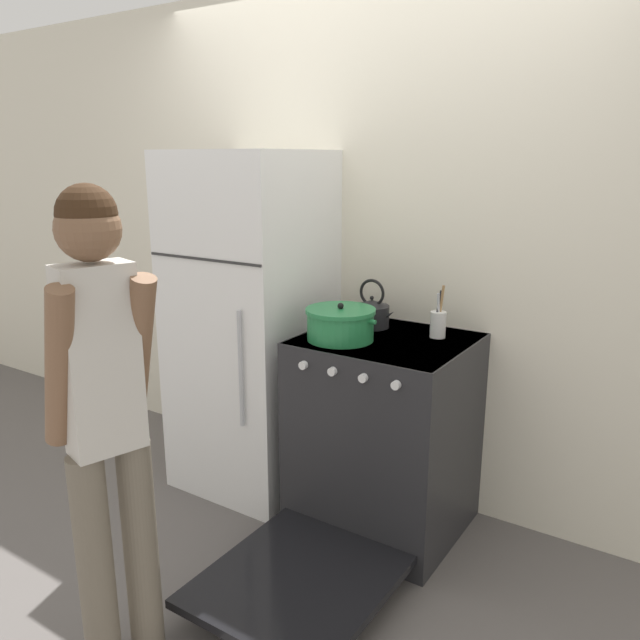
% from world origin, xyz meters
% --- Properties ---
extents(ground_plane, '(14.00, 14.00, 0.00)m').
position_xyz_m(ground_plane, '(0.00, 0.00, 0.00)').
color(ground_plane, '#5B5654').
extents(wall_back, '(10.00, 0.06, 2.55)m').
position_xyz_m(wall_back, '(0.00, 0.03, 1.27)').
color(wall_back, silver).
rests_on(wall_back, ground_plane).
extents(refrigerator, '(0.70, 0.68, 1.75)m').
position_xyz_m(refrigerator, '(-0.49, -0.33, 0.87)').
color(refrigerator, white).
rests_on(refrigerator, ground_plane).
extents(stove_range, '(0.73, 1.41, 0.93)m').
position_xyz_m(stove_range, '(0.30, -0.37, 0.46)').
color(stove_range, '#232326').
rests_on(stove_range, ground_plane).
extents(dutch_oven_pot, '(0.35, 0.31, 0.17)m').
position_xyz_m(dutch_oven_pot, '(0.14, -0.46, 1.00)').
color(dutch_oven_pot, '#237A42').
rests_on(dutch_oven_pot, stove_range).
extents(tea_kettle, '(0.21, 0.17, 0.23)m').
position_xyz_m(tea_kettle, '(0.15, -0.20, 1.00)').
color(tea_kettle, black).
rests_on(tea_kettle, stove_range).
extents(utensil_jar, '(0.07, 0.07, 0.24)m').
position_xyz_m(utensil_jar, '(0.48, -0.19, 0.99)').
color(utensil_jar, silver).
rests_on(utensil_jar, stove_range).
extents(person, '(0.32, 0.38, 1.64)m').
position_xyz_m(person, '(-0.06, -1.57, 0.94)').
color(person, '#6B6051').
rests_on(person, ground_plane).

